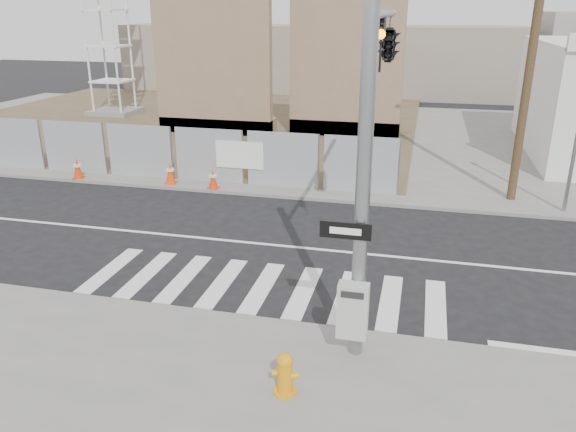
% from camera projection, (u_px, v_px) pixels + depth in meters
% --- Properties ---
extents(ground, '(100.00, 100.00, 0.00)m').
position_uv_depth(ground, '(287.00, 246.00, 15.60)').
color(ground, black).
rests_on(ground, ground).
extents(sidewalk_far, '(50.00, 20.00, 0.12)m').
position_uv_depth(sidewalk_far, '(353.00, 138.00, 28.33)').
color(sidewalk_far, slate).
rests_on(sidewalk_far, ground).
extents(signal_pole, '(0.96, 5.87, 7.00)m').
position_uv_depth(signal_pole, '(381.00, 83.00, 11.51)').
color(signal_pole, gray).
rests_on(signal_pole, sidewalk_near).
extents(chain_link_fence, '(24.60, 0.04, 2.00)m').
position_uv_depth(chain_link_fence, '(70.00, 147.00, 21.98)').
color(chain_link_fence, gray).
rests_on(chain_link_fence, sidewalk_far).
extents(concrete_wall_left, '(6.00, 1.30, 8.00)m').
position_uv_depth(concrete_wall_left, '(213.00, 69.00, 27.89)').
color(concrete_wall_left, '#7A5F49').
rests_on(concrete_wall_left, sidewalk_far).
extents(concrete_wall_right, '(5.50, 1.30, 8.00)m').
position_uv_depth(concrete_wall_right, '(346.00, 70.00, 27.36)').
color(concrete_wall_right, '#7A5F49').
rests_on(concrete_wall_right, sidewalk_far).
extents(utility_pole_right, '(1.60, 0.28, 10.00)m').
position_uv_depth(utility_pole_right, '(533.00, 43.00, 17.35)').
color(utility_pole_right, '#4D3C24').
rests_on(utility_pole_right, sidewalk_far).
extents(fire_hydrant, '(0.52, 0.52, 0.76)m').
position_uv_depth(fire_hydrant, '(285.00, 373.00, 9.37)').
color(fire_hydrant, orange).
rests_on(fire_hydrant, sidewalk_near).
extents(traffic_cone_b, '(0.50, 0.50, 0.77)m').
position_uv_depth(traffic_cone_b, '(78.00, 168.00, 21.32)').
color(traffic_cone_b, red).
rests_on(traffic_cone_b, sidewalk_far).
extents(traffic_cone_c, '(0.49, 0.49, 0.80)m').
position_uv_depth(traffic_cone_c, '(170.00, 173.00, 20.69)').
color(traffic_cone_c, red).
rests_on(traffic_cone_c, sidewalk_far).
extents(traffic_cone_d, '(0.40, 0.40, 0.72)m').
position_uv_depth(traffic_cone_d, '(213.00, 179.00, 20.12)').
color(traffic_cone_d, red).
rests_on(traffic_cone_d, sidewalk_far).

